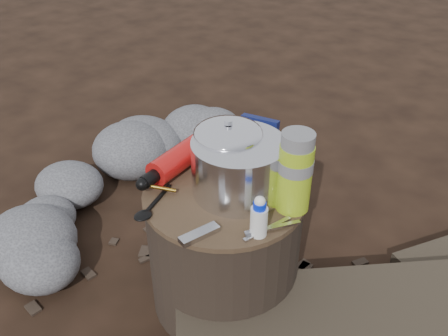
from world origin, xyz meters
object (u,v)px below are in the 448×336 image
Objects in this scene: camping_pot at (228,153)px; fuel_bottle at (182,157)px; travel_mug at (291,167)px; stump at (224,248)px; thermos at (295,172)px.

camping_pot is 0.60× the size of fuel_bottle.
camping_pot is 0.17m from travel_mug.
camping_pot reaches higher than fuel_bottle.
stump is at bearing -62.20° from camping_pot.
thermos is at bearing 20.02° from stump.
camping_pot is at bearing -176.48° from thermos.
thermos reaches higher than stump.
fuel_bottle is at bearing -167.95° from camping_pot.
thermos reaches higher than travel_mug.
thermos is at bearing -54.30° from travel_mug.
travel_mug is (0.12, 0.14, 0.26)m from stump.
travel_mug reaches higher than fuel_bottle.
travel_mug is (0.14, 0.09, -0.03)m from camping_pot.
stump is 2.42× the size of camping_pot.
fuel_bottle is (-0.15, -0.03, -0.05)m from camping_pot.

